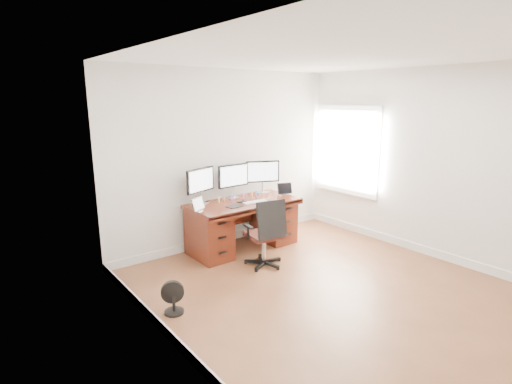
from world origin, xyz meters
TOP-DOWN VIEW (x-y plane):
  - ground at (0.00, 0.00)m, footprint 4.50×4.50m
  - back_wall at (0.00, 2.25)m, footprint 4.00×0.10m
  - right_wall at (2.00, 0.11)m, footprint 0.10×4.50m
  - desk at (0.00, 1.83)m, footprint 1.70×0.80m
  - office_chair at (-0.16, 1.08)m, footprint 0.58×0.58m
  - floor_fan at (-1.73, 0.71)m, footprint 0.25×0.21m
  - monitor_left at (-0.58, 2.07)m, footprint 0.53×0.21m
  - monitor_center at (0.00, 2.07)m, footprint 0.55×0.15m
  - monitor_right at (0.58, 2.07)m, footprint 0.52×0.26m
  - tablet_left at (-0.81, 1.75)m, footprint 0.25×0.16m
  - tablet_right at (0.79, 1.75)m, footprint 0.25×0.15m
  - keyboard at (0.04, 1.65)m, footprint 0.27×0.13m
  - trackpad at (0.24, 1.65)m, footprint 0.17×0.17m
  - drawing_tablet at (-0.28, 1.64)m, footprint 0.25×0.18m
  - phone at (-0.04, 1.80)m, footprint 0.15×0.08m
  - figurine_yellow at (-0.35, 1.95)m, footprint 0.04×0.04m
  - figurine_brown at (-0.26, 1.95)m, footprint 0.04×0.04m
  - figurine_purple at (-0.12, 1.95)m, footprint 0.04×0.04m
  - figurine_pink at (0.10, 1.95)m, footprint 0.04×0.04m
  - figurine_orange at (0.26, 1.95)m, footprint 0.04×0.04m
  - figurine_blue at (0.35, 1.95)m, footprint 0.04×0.04m

SIDE VIEW (x-z plane):
  - ground at x=0.00m, z-range 0.00..0.00m
  - floor_fan at x=-1.73m, z-range -0.01..0.36m
  - office_chair at x=-0.16m, z-range -0.16..0.80m
  - desk at x=0.00m, z-range 0.03..0.78m
  - trackpad at x=0.24m, z-range 0.75..0.76m
  - drawing_tablet at x=-0.28m, z-range 0.75..0.76m
  - phone at x=-0.04m, z-range 0.75..0.76m
  - keyboard at x=0.04m, z-range 0.75..0.76m
  - figurine_yellow at x=-0.35m, z-range 0.75..0.85m
  - figurine_brown at x=-0.26m, z-range 0.75..0.85m
  - figurine_purple at x=-0.12m, z-range 0.75..0.85m
  - figurine_pink at x=0.10m, z-range 0.75..0.85m
  - figurine_orange at x=0.26m, z-range 0.75..0.85m
  - figurine_blue at x=0.35m, z-range 0.75..0.85m
  - tablet_left at x=-0.81m, z-range 0.74..0.93m
  - tablet_right at x=0.79m, z-range 0.74..0.93m
  - monitor_left at x=-0.58m, z-range 0.82..1.35m
  - monitor_center at x=0.00m, z-range 0.82..1.35m
  - monitor_right at x=0.58m, z-range 0.82..1.35m
  - back_wall at x=0.00m, z-range 0.00..2.70m
  - right_wall at x=2.00m, z-range 0.00..2.70m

